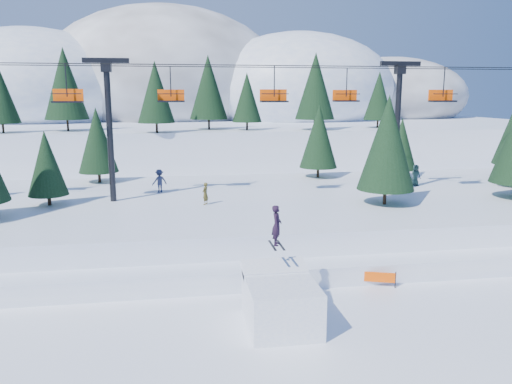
{
  "coord_description": "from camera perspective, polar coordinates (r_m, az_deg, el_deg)",
  "views": [
    {
      "loc": [
        -4.34,
        -19.35,
        10.17
      ],
      "look_at": [
        -0.24,
        6.0,
        5.2
      ],
      "focal_mm": 35.0,
      "sensor_mm": 36.0,
      "label": 1
    }
  ],
  "objects": [
    {
      "name": "chairlift",
      "position": [
        37.81,
        -0.88,
        9.67
      ],
      "size": [
        46.0,
        3.21,
        10.28
      ],
      "color": "black",
      "rests_on": "mid_shelf"
    },
    {
      "name": "mid_shelf",
      "position": [
        38.65,
        -2.49,
        -2.4
      ],
      "size": [
        70.0,
        22.0,
        2.5
      ],
      "primitive_type": "cube",
      "color": "white",
      "rests_on": "ground"
    },
    {
      "name": "mountain_ridge",
      "position": [
        92.72,
        -9.82,
        10.48
      ],
      "size": [
        119.0,
        61.04,
        26.46
      ],
      "color": "white",
      "rests_on": "ground"
    },
    {
      "name": "distant_skiers",
      "position": [
        38.43,
        -6.72,
        0.73
      ],
      "size": [
        34.89,
        8.85,
        1.87
      ],
      "color": "#242944",
      "rests_on": "mid_shelf"
    },
    {
      "name": "berm",
      "position": [
        29.32,
        -0.16,
        -8.2
      ],
      "size": [
        70.0,
        6.0,
        1.1
      ],
      "primitive_type": "cube",
      "color": "white",
      "rests_on": "ground"
    },
    {
      "name": "ground",
      "position": [
        22.29,
        3.2,
        -16.22
      ],
      "size": [
        160.0,
        160.0,
        0.0
      ],
      "primitive_type": "plane",
      "color": "white",
      "rests_on": "ground"
    },
    {
      "name": "jump_kicker",
      "position": [
        22.88,
        2.82,
        -12.22
      ],
      "size": [
        3.06,
        4.31,
        5.19
      ],
      "color": "white",
      "rests_on": "ground"
    },
    {
      "name": "conifer_stand",
      "position": [
        39.04,
        5.04,
        6.23
      ],
      "size": [
        64.0,
        17.01,
        9.71
      ],
      "color": "black",
      "rests_on": "mid_shelf"
    },
    {
      "name": "banner_near",
      "position": [
        28.02,
        12.77,
        -9.43
      ],
      "size": [
        2.71,
        0.97,
        0.9
      ],
      "color": "black",
      "rests_on": "ground"
    },
    {
      "name": "banner_far",
      "position": [
        30.66,
        19.41,
        -8.0
      ],
      "size": [
        2.86,
        0.14,
        0.9
      ],
      "color": "black",
      "rests_on": "ground"
    }
  ]
}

